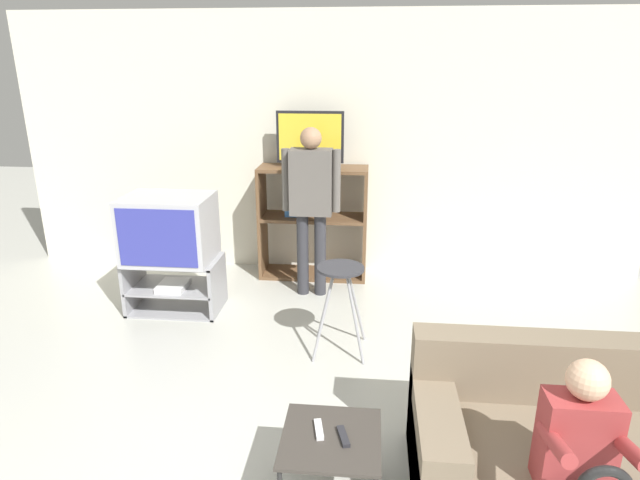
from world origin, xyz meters
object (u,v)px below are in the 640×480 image
(television_main, at_px, (169,228))
(person_seated_child, at_px, (582,460))
(television_flat, at_px, (310,140))
(folding_stool, at_px, (340,284))
(media_shelf, at_px, (313,222))
(remote_control_white, at_px, (319,429))
(remote_control_black, at_px, (343,436))
(person_standing_adult, at_px, (311,197))
(couch, at_px, (583,449))
(snack_table, at_px, (331,444))
(tv_stand, at_px, (175,285))

(television_main, relative_size, person_seated_child, 0.74)
(television_flat, distance_m, folding_stool, 1.78)
(media_shelf, bearing_deg, television_flat, 135.38)
(media_shelf, relative_size, remote_control_white, 7.90)
(remote_control_black, relative_size, remote_control_white, 1.00)
(remote_control_black, height_order, person_standing_adult, person_standing_adult)
(folding_stool, distance_m, couch, 1.87)
(person_seated_child, bearing_deg, snack_table, 165.52)
(tv_stand, xyz_separation_m, television_main, (-0.01, -0.00, 0.52))
(television_main, distance_m, remote_control_black, 2.67)
(folding_stool, relative_size, remote_control_black, 4.82)
(remote_control_black, relative_size, person_seated_child, 0.15)
(remote_control_white, bearing_deg, tv_stand, 114.47)
(folding_stool, bearing_deg, couch, -44.71)
(snack_table, distance_m, person_standing_adult, 2.64)
(television_flat, relative_size, remote_control_white, 4.54)
(snack_table, xyz_separation_m, couch, (1.27, 0.20, -0.09))
(television_flat, distance_m, person_seated_child, 3.71)
(tv_stand, xyz_separation_m, snack_table, (1.55, -2.08, 0.12))
(remote_control_black, height_order, remote_control_white, same)
(television_flat, distance_m, remote_control_white, 3.17)
(tv_stand, xyz_separation_m, person_seated_child, (2.60, -2.36, 0.34))
(television_main, xyz_separation_m, couch, (2.83, -1.89, -0.50))
(television_main, bearing_deg, folding_stool, -21.10)
(couch, bearing_deg, tv_stand, 146.19)
(snack_table, height_order, couch, couch)
(tv_stand, distance_m, television_main, 0.52)
(television_main, bearing_deg, media_shelf, 38.48)
(folding_stool, height_order, remote_control_white, folding_stool)
(media_shelf, bearing_deg, person_standing_adult, -85.68)
(tv_stand, relative_size, television_flat, 1.23)
(remote_control_black, bearing_deg, person_standing_adult, 83.50)
(remote_control_black, xyz_separation_m, couch, (1.21, 0.20, -0.14))
(folding_stool, bearing_deg, remote_control_black, -85.91)
(media_shelf, relative_size, person_seated_child, 1.15)
(snack_table, bearing_deg, couch, 8.81)
(television_flat, relative_size, folding_stool, 0.94)
(television_flat, height_order, person_seated_child, television_flat)
(media_shelf, distance_m, television_flat, 0.81)
(snack_table, bearing_deg, folding_stool, 91.85)
(remote_control_black, height_order, person_seated_child, person_seated_child)
(snack_table, relative_size, remote_control_white, 3.37)
(remote_control_black, xyz_separation_m, person_standing_adult, (-0.44, 2.54, 0.55))
(media_shelf, xyz_separation_m, person_seated_child, (1.47, -3.26, -0.01))
(tv_stand, relative_size, remote_control_white, 5.58)
(television_flat, xyz_separation_m, remote_control_white, (0.38, -2.99, -0.99))
(television_flat, xyz_separation_m, snack_table, (0.45, -3.02, -1.04))
(person_seated_child, bearing_deg, remote_control_black, 164.99)
(television_main, relative_size, snack_table, 1.52)
(person_seated_child, bearing_deg, television_flat, 114.41)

